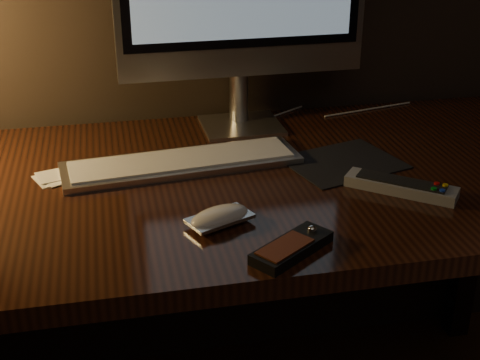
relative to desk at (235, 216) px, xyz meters
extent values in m
cube|color=#33170B|center=(0.00, -0.07, 0.11)|extent=(1.60, 0.75, 0.04)
cube|color=black|center=(0.75, 0.25, -0.27)|extent=(0.06, 0.06, 0.71)
cube|color=black|center=(0.00, 0.27, -0.17)|extent=(1.48, 0.02, 0.51)
cube|color=silver|center=(0.06, 0.21, 0.13)|extent=(0.19, 0.17, 0.01)
cylinder|color=silver|center=(0.06, 0.24, 0.20)|extent=(0.05, 0.05, 0.12)
cube|color=silver|center=(-0.11, 0.00, 0.14)|extent=(0.50, 0.19, 0.02)
cube|color=black|center=(0.22, -0.05, 0.13)|extent=(0.27, 0.24, 0.00)
ellipsoid|color=white|center=(-0.08, -0.26, 0.14)|extent=(0.13, 0.10, 0.02)
cube|color=black|center=(0.02, -0.38, 0.14)|extent=(0.16, 0.13, 0.02)
cube|color=maroon|center=(0.02, -0.38, 0.15)|extent=(0.10, 0.09, 0.00)
sphere|color=silver|center=(0.02, -0.38, 0.15)|extent=(0.02, 0.02, 0.02)
cube|color=#929597|center=(0.28, -0.20, 0.14)|extent=(0.20, 0.17, 0.02)
cube|color=black|center=(0.28, -0.20, 0.15)|extent=(0.16, 0.14, 0.00)
cylinder|color=red|center=(0.28, -0.20, 0.15)|extent=(0.01, 0.01, 0.00)
cylinder|color=#0C8C19|center=(0.28, -0.20, 0.15)|extent=(0.01, 0.01, 0.00)
cylinder|color=gold|center=(0.28, -0.20, 0.15)|extent=(0.01, 0.01, 0.00)
cylinder|color=#1433BF|center=(0.28, -0.20, 0.15)|extent=(0.01, 0.01, 0.00)
cube|color=white|center=(-0.36, 0.00, 0.13)|extent=(0.12, 0.11, 0.01)
cylinder|color=white|center=(0.26, 0.24, 0.13)|extent=(0.50, 0.19, 0.00)
camera|label=1|loc=(-0.25, -1.27, 0.69)|focal=50.00mm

